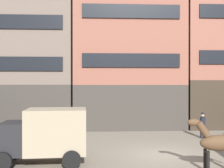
{
  "coord_description": "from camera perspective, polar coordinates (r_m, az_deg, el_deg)",
  "views": [
    {
      "loc": [
        -3.41,
        -14.82,
        3.88
      ],
      "look_at": [
        -2.53,
        2.11,
        3.79
      ],
      "focal_mm": 44.98,
      "sensor_mm": 36.0,
      "label": 1
    }
  ],
  "objects": [
    {
      "name": "ground_plane",
      "position": [
        15.69,
        9.96,
        -14.01
      ],
      "size": [
        120.0,
        120.0,
        0.0
      ],
      "primitive_type": "plane",
      "color": "slate"
    },
    {
      "name": "pedestrian_officer",
      "position": [
        20.65,
        17.95,
        -7.77
      ],
      "size": [
        0.5,
        0.5,
        1.79
      ],
      "color": "black",
      "rests_on": "ground_plane"
    },
    {
      "name": "building_center_left",
      "position": [
        25.82,
        3.04,
        9.38
      ],
      "size": [
        9.73,
        7.06,
        15.83
      ],
      "color": "#38332D",
      "rests_on": "ground_plane"
    },
    {
      "name": "delivery_truck_near",
      "position": [
        13.92,
        -13.67,
        -9.86
      ],
      "size": [
        4.44,
        2.34,
        2.62
      ],
      "color": "black",
      "rests_on": "ground_plane"
    },
    {
      "name": "draft_horse",
      "position": [
        13.27,
        20.52,
        -11.05
      ],
      "size": [
        2.34,
        0.63,
        2.3
      ],
      "color": "#513823",
      "rests_on": "ground_plane"
    },
    {
      "name": "building_far_left",
      "position": [
        26.21,
        -16.0,
        7.19
      ],
      "size": [
        8.03,
        7.06,
        13.97
      ],
      "color": "#38332D",
      "rests_on": "ground_plane"
    }
  ]
}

